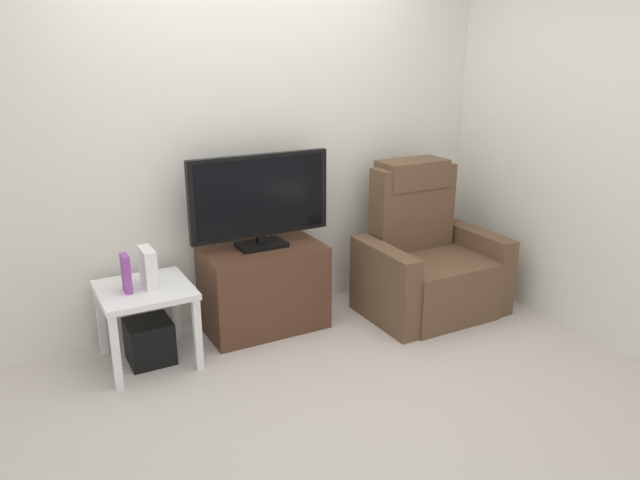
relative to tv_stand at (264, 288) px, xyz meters
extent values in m
plane|color=#BCB2AD|center=(0.02, -0.84, -0.29)|extent=(6.40, 6.40, 0.00)
cube|color=silver|center=(0.02, 0.29, 1.01)|extent=(6.40, 0.06, 2.60)
cube|color=silver|center=(1.90, -0.84, 1.01)|extent=(0.06, 4.48, 2.60)
cube|color=#4C2D1E|center=(0.00, 0.00, 0.00)|extent=(0.81, 0.45, 0.59)
cube|color=black|center=(0.00, -0.22, 0.12)|extent=(0.74, 0.02, 0.02)
cube|color=black|center=(0.00, -0.17, 0.15)|extent=(0.34, 0.11, 0.04)
cube|color=black|center=(0.00, 0.02, 0.31)|extent=(0.32, 0.20, 0.03)
cube|color=black|center=(0.00, 0.02, 0.35)|extent=(0.06, 0.04, 0.05)
cube|color=black|center=(0.00, 0.02, 0.64)|extent=(0.97, 0.05, 0.54)
cube|color=black|center=(0.00, 0.00, 0.64)|extent=(0.89, 0.01, 0.49)
cube|color=brown|center=(1.18, -0.33, -0.08)|extent=(0.70, 0.72, 0.42)
cube|color=brown|center=(1.18, -0.06, 0.44)|extent=(0.64, 0.20, 0.62)
cube|color=brown|center=(1.18, -0.04, 0.69)|extent=(0.50, 0.26, 0.20)
cube|color=brown|center=(0.76, -0.33, -0.01)|extent=(0.14, 0.68, 0.56)
cube|color=brown|center=(1.60, -0.33, -0.01)|extent=(0.14, 0.68, 0.56)
cube|color=white|center=(-0.81, -0.09, 0.18)|extent=(0.54, 0.54, 0.04)
cube|color=white|center=(-1.05, -0.33, -0.07)|extent=(0.04, 0.04, 0.46)
cube|color=white|center=(-0.58, -0.33, -0.07)|extent=(0.04, 0.04, 0.46)
cube|color=white|center=(-1.05, 0.15, -0.07)|extent=(0.04, 0.04, 0.46)
cube|color=white|center=(-0.58, 0.15, -0.07)|extent=(0.04, 0.04, 0.46)
cube|color=black|center=(-0.81, -0.09, -0.16)|extent=(0.27, 0.27, 0.27)
cube|color=purple|center=(-0.91, -0.11, 0.31)|extent=(0.04, 0.11, 0.23)
cube|color=white|center=(-0.78, -0.08, 0.32)|extent=(0.07, 0.20, 0.24)
camera|label=1|loc=(-1.49, -3.56, 1.60)|focal=34.05mm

